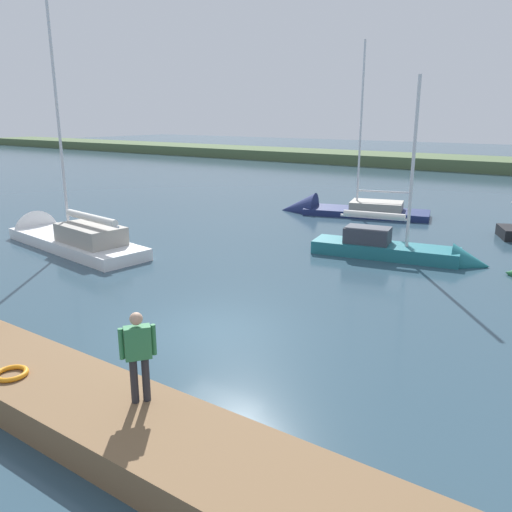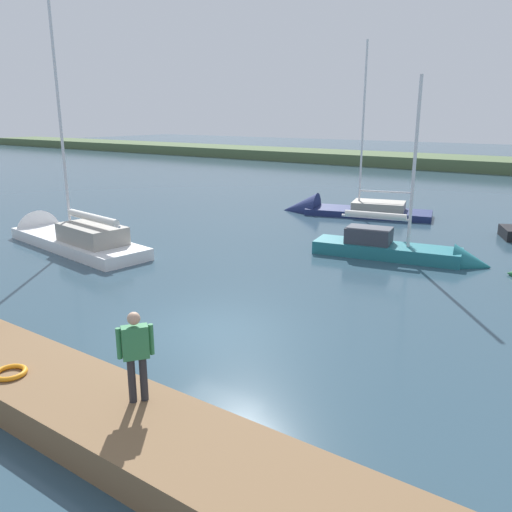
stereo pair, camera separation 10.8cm
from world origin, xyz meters
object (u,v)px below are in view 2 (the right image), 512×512
at_px(sailboat_mid_channel, 338,212).
at_px(sailboat_behind_pier, 61,237).
at_px(person_on_dock, 136,350).
at_px(sailboat_near_dock, 404,255).
at_px(life_ring_buoy, 10,373).

distance_m(sailboat_mid_channel, sailboat_behind_pier, 15.48).
height_order(sailboat_behind_pier, person_on_dock, sailboat_behind_pier).
height_order(sailboat_mid_channel, sailboat_near_dock, sailboat_mid_channel).
distance_m(sailboat_mid_channel, sailboat_near_dock, 9.87).
xyz_separation_m(sailboat_mid_channel, person_on_dock, (-6.71, 21.73, 1.55)).
bearing_deg(sailboat_mid_channel, person_on_dock, 92.12).
relative_size(sailboat_behind_pier, sailboat_near_dock, 1.54).
bearing_deg(sailboat_behind_pier, person_on_dock, 157.65).
height_order(sailboat_mid_channel, sailboat_behind_pier, sailboat_behind_pier).
distance_m(sailboat_near_dock, person_on_dock, 14.42).
distance_m(life_ring_buoy, sailboat_behind_pier, 14.14).
bearing_deg(sailboat_near_dock, sailboat_behind_pier, -165.61).
xyz_separation_m(sailboat_behind_pier, person_on_dock, (-13.88, 8.01, 1.38)).
xyz_separation_m(life_ring_buoy, sailboat_near_dock, (-2.69, -15.17, -0.51)).
relative_size(sailboat_mid_channel, person_on_dock, 6.19).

